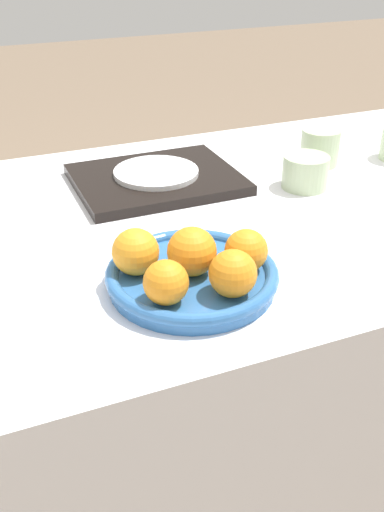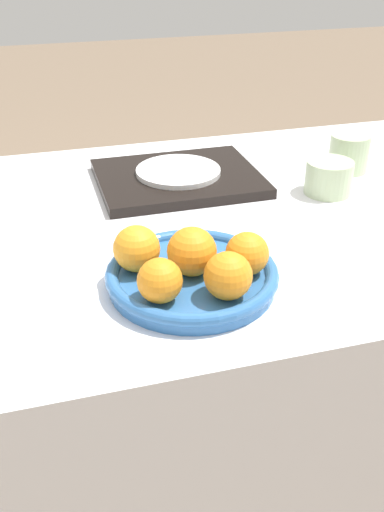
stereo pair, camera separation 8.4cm
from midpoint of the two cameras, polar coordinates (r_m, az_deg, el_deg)
The scene contains 12 objects.
ground_plane at distance 1.57m, azimuth 3.86°, elevation -21.86°, with size 12.00×12.00×0.00m, color #7A6651.
table at distance 1.30m, azimuth 4.44°, elevation -11.33°, with size 1.56×0.81×0.77m.
fruit_platter at distance 0.86m, azimuth 2.81°, elevation -2.03°, with size 0.25×0.25×0.03m.
orange_0 at distance 0.84m, azimuth 2.86°, elevation 0.35°, with size 0.07×0.07×0.07m.
orange_1 at distance 0.85m, azimuth 8.11°, elevation 0.14°, with size 0.06×0.06×0.06m.
orange_2 at distance 0.78m, azimuth -0.01°, elevation -2.46°, with size 0.06×0.06×0.06m.
orange_3 at distance 0.79m, azimuth 6.50°, elevation -1.98°, with size 0.07×0.07×0.07m.
orange_4 at distance 0.85m, azimuth -2.48°, elevation 0.63°, with size 0.07×0.07×0.07m.
serving_tray at distance 1.20m, azimuth 0.71°, elevation 7.37°, with size 0.32×0.25×0.02m.
side_plate at distance 1.19m, azimuth 0.71°, elevation 8.03°, with size 0.17×0.17×0.01m.
cup_1 at distance 1.18m, azimuth 14.90°, elevation 7.21°, with size 0.09×0.09×0.06m.
cup_3 at distance 1.30m, azimuth 16.55°, elevation 9.35°, with size 0.08×0.08×0.08m.
Camera 2 is at (-0.32, -0.92, 1.23)m, focal length 42.00 mm.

